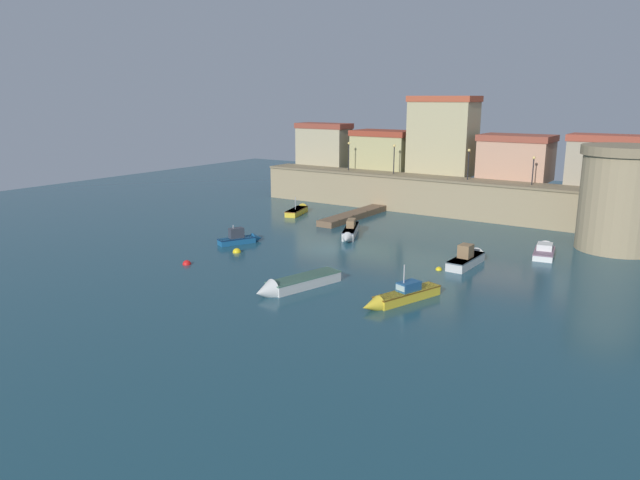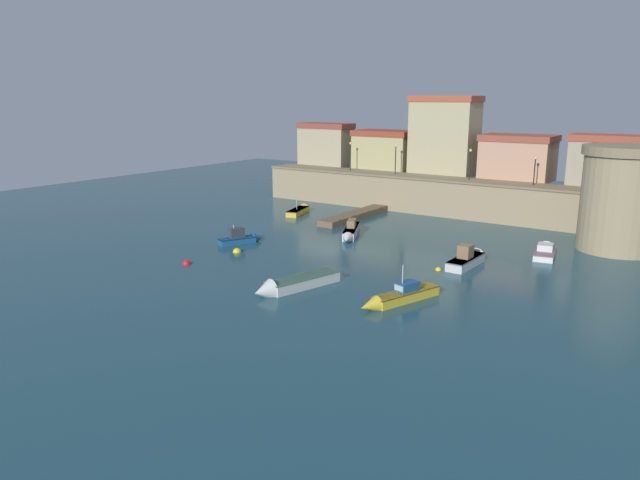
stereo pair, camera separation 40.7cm
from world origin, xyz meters
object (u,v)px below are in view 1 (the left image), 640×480
Objects in this scene: moored_boat_3 at (293,284)px; moored_boat_4 at (399,296)px; quay_lamp_0 at (349,152)px; mooring_buoy_0 at (237,252)px; quay_lamp_1 at (394,154)px; moored_boat_1 at (299,210)px; fortress_tower at (621,198)px; moored_boat_5 at (545,250)px; moored_boat_2 at (242,238)px; moored_boat_0 at (469,258)px; quay_lamp_3 at (533,166)px; mooring_buoy_2 at (187,264)px; quay_lamp_2 at (469,159)px; moored_boat_6 at (350,231)px; mooring_buoy_1 at (439,270)px.

moored_boat_3 is 1.09× the size of moored_boat_4.
quay_lamp_0 reaches higher than mooring_buoy_0.
moored_boat_1 is at bearing -130.76° from quay_lamp_1.
moored_boat_4 is (-9.60, -23.56, -4.25)m from fortress_tower.
fortress_tower is 8.38m from moored_boat_5.
moored_boat_2 is at bearing 124.22° from mooring_buoy_0.
moored_boat_0 is 19.91m from mooring_buoy_0.
quay_lamp_3 is at bearing 144.11° from fortress_tower.
quay_lamp_3 is at bearing -178.61° from moored_boat_3.
mooring_buoy_2 is (-11.08, 0.32, -0.41)m from moored_boat_3.
moored_boat_4 reaches higher than moored_boat_5.
quay_lamp_2 is at bearing -0.00° from quay_lamp_0.
quay_lamp_0 is 32.79m from mooring_buoy_2.
quay_lamp_3 reaches higher than moored_boat_0.
quay_lamp_0 is 27.90m from mooring_buoy_0.
mooring_buoy_0 is (-17.78, 3.76, -0.44)m from moored_boat_4.
quay_lamp_2 is (-16.58, 6.87, 1.85)m from fortress_tower.
moored_boat_1 is at bearing -176.50° from fortress_tower.
moored_boat_6 reaches higher than mooring_buoy_2.
moored_boat_3 is 12.32m from mooring_buoy_1.
mooring_buoy_1 is (-0.89, 8.65, -0.44)m from moored_boat_4.
quay_lamp_0 is 0.52× the size of moored_boat_6.
moored_boat_2 is 6.19× the size of mooring_buoy_2.
mooring_buoy_2 is (-0.78, -5.19, 0.00)m from mooring_buoy_0.
moored_boat_2 reaches higher than mooring_buoy_1.
fortress_tower is 1.35× the size of moored_boat_6.
quay_lamp_3 is at bearing -0.00° from quay_lamp_0.
quay_lamp_3 is 22.68m from mooring_buoy_1.
moored_boat_0 is 0.92× the size of moored_boat_4.
moored_boat_5 reaches higher than mooring_buoy_0.
moored_boat_1 is at bearing -152.28° from quay_lamp_2.
moored_boat_0 is at bearing -48.19° from quay_lamp_1.
quay_lamp_0 is at bearing 100.36° from mooring_buoy_0.
moored_boat_3 reaches higher than mooring_buoy_0.
moored_boat_5 is 30.52m from mooring_buoy_2.
moored_boat_1 is 0.84× the size of moored_boat_6.
fortress_tower is 18.82m from mooring_buoy_1.
mooring_buoy_2 is (-23.37, -19.63, -0.38)m from moored_boat_5.
quay_lamp_3 is 32.72m from mooring_buoy_0.
mooring_buoy_0 is 5.25m from mooring_buoy_2.
moored_boat_3 is 14.26× the size of mooring_buoy_1.
quay_lamp_2 is at bearing 105.63° from mooring_buoy_1.
fortress_tower is at bearing -34.65° from moored_boat_2.
moored_boat_2 reaches higher than moored_boat_3.
moored_boat_3 reaches higher than mooring_buoy_2.
moored_boat_6 is at bearing -128.94° from quay_lamp_3.
moored_boat_3 is at bearing 138.11° from moored_boat_5.
moored_boat_1 is 18.80m from mooring_buoy_0.
moored_boat_5 is (4.71, -12.23, -5.90)m from quay_lamp_3.
quay_lamp_2 is at bearing 67.95° from mooring_buoy_0.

